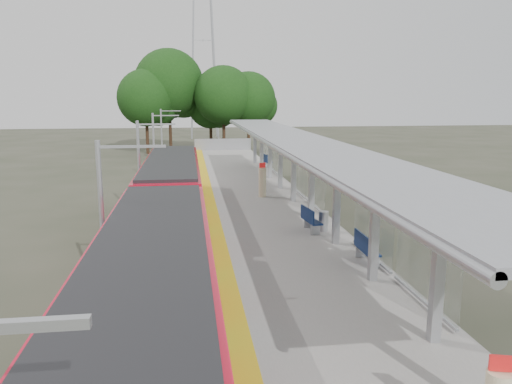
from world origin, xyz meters
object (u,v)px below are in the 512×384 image
(train, at_px, (166,225))
(bench_mid, at_px, (310,219))
(bench_far, at_px, (265,160))
(info_pillar_far, at_px, (262,182))
(litter_bin, at_px, (323,221))
(bench_near, at_px, (365,247))

(train, bearing_deg, bench_mid, 20.71)
(bench_mid, bearing_deg, bench_far, 79.40)
(train, bearing_deg, info_pillar_far, 63.02)
(train, xyz_separation_m, litter_bin, (6.52, 2.22, -0.63))
(bench_near, xyz_separation_m, litter_bin, (-0.31, 4.25, -0.13))
(litter_bin, bearing_deg, bench_mid, 177.88)
(train, xyz_separation_m, info_pillar_far, (5.00, 9.81, -0.20))
(info_pillar_far, xyz_separation_m, litter_bin, (1.52, -7.60, -0.43))
(train, bearing_deg, litter_bin, 18.78)
(bench_near, distance_m, info_pillar_far, 11.99)
(bench_far, bearing_deg, info_pillar_far, -110.90)
(bench_near, bearing_deg, bench_mid, 102.22)
(train, distance_m, info_pillar_far, 11.01)
(bench_near, distance_m, bench_mid, 4.37)
(bench_far, height_order, litter_bin, bench_far)
(bench_mid, height_order, litter_bin, bench_mid)
(bench_near, relative_size, info_pillar_far, 0.78)
(bench_mid, bearing_deg, bench_near, -85.43)
(info_pillar_far, bearing_deg, train, -141.21)
(info_pillar_far, bearing_deg, bench_near, -105.43)
(bench_mid, bearing_deg, litter_bin, -9.53)
(bench_mid, height_order, info_pillar_far, info_pillar_far)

